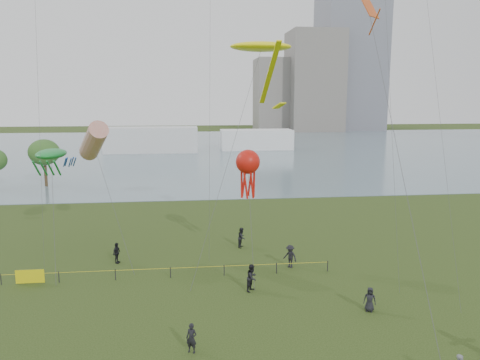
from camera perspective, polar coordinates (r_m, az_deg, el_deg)
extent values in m
cube|color=slate|center=(120.16, -4.78, 3.78)|extent=(400.00, 120.00, 0.08)
cube|color=slate|center=(188.04, 9.02, 11.77)|extent=(20.00, 20.00, 38.00)
cube|color=slate|center=(190.68, 4.36, 10.34)|extent=(16.00, 18.00, 28.00)
cube|color=silver|center=(115.17, -10.73, 4.85)|extent=(22.00, 8.00, 6.00)
cube|color=white|center=(119.14, 2.00, 4.95)|extent=(18.00, 7.00, 5.00)
cylinder|color=#3C2D1B|center=(75.58, -22.59, 0.46)|extent=(0.44, 0.44, 3.18)
ellipsoid|color=#3B6728|center=(75.11, -22.78, 3.14)|extent=(4.52, 4.52, 3.81)
cylinder|color=black|center=(38.16, -27.13, -10.72)|extent=(0.07, 0.07, 0.85)
cylinder|color=black|center=(36.93, -21.21, -10.96)|extent=(0.07, 0.07, 0.85)
cylinder|color=black|center=(36.11, -14.95, -11.08)|extent=(0.07, 0.07, 0.85)
cylinder|color=black|center=(35.73, -8.48, -11.08)|extent=(0.07, 0.07, 0.85)
cylinder|color=black|center=(35.78, -1.95, -10.93)|extent=(0.07, 0.07, 0.85)
cylinder|color=black|center=(36.28, 4.47, -10.65)|extent=(0.07, 0.07, 0.85)
cylinder|color=black|center=(37.21, 10.63, -10.26)|extent=(0.07, 0.07, 0.85)
cylinder|color=yellow|center=(35.61, -8.49, -10.59)|extent=(24.00, 0.03, 0.03)
cube|color=yellow|center=(37.45, -24.23, -10.67)|extent=(2.00, 0.04, 1.00)
imported|color=black|center=(33.00, 1.48, -11.81)|extent=(1.13, 1.17, 1.91)
imported|color=black|center=(37.41, 6.13, -9.23)|extent=(1.30, 1.33, 1.83)
imported|color=black|center=(39.42, -14.80, -8.60)|extent=(0.76, 1.08, 1.70)
imported|color=black|center=(31.26, 15.54, -13.84)|extent=(0.89, 0.75, 1.56)
imported|color=black|center=(25.99, -5.93, -18.64)|extent=(0.69, 0.59, 1.61)
imported|color=black|center=(41.99, 0.21, -7.02)|extent=(0.98, 1.08, 1.79)
cylinder|color=#3F3F42|center=(34.88, -1.48, 2.42)|extent=(6.02, 7.53, 17.22)
ellipsoid|color=#FFF40D|center=(38.84, 2.55, 15.93)|extent=(4.97, 3.11, 0.78)
cube|color=#FFF40D|center=(34.53, 3.62, 12.65)|extent=(0.36, 6.98, 4.09)
cube|color=#FFF40D|center=(30.77, 4.81, 9.03)|extent=(0.95, 0.95, 0.42)
cylinder|color=#3F3F42|center=(39.05, -15.24, -2.82)|extent=(3.82, 6.77, 9.55)
cylinder|color=red|center=(41.93, -17.41, 4.54)|extent=(3.49, 4.97, 3.68)
cylinder|color=#1841A9|center=(41.23, -19.52, 2.10)|extent=(0.60, 1.13, 0.88)
cylinder|color=#1841A9|center=(41.66, -19.77, 2.16)|extent=(0.60, 1.13, 0.88)
cylinder|color=#1841A9|center=(41.63, -20.42, 2.11)|extent=(0.60, 1.13, 0.88)
cylinder|color=#1841A9|center=(41.18, -20.57, 2.02)|extent=(0.60, 1.13, 0.88)
cylinder|color=#1841A9|center=(40.93, -20.01, 2.01)|extent=(0.60, 1.13, 0.88)
cylinder|color=#3F3F42|center=(39.53, -21.79, -3.84)|extent=(2.11, 8.56, 8.48)
ellipsoid|color=#177F2E|center=(43.14, -22.02, 2.98)|extent=(2.37, 4.27, 0.83)
cylinder|color=#177F2E|center=(41.97, -23.55, 1.31)|extent=(0.16, 1.79, 1.54)
cylinder|color=#177F2E|center=(41.81, -22.83, 1.33)|extent=(0.16, 1.79, 1.54)
cylinder|color=#177F2E|center=(41.66, -22.11, 1.35)|extent=(0.16, 1.79, 1.54)
cylinder|color=#177F2E|center=(41.51, -21.38, 1.37)|extent=(0.16, 1.79, 1.54)
cylinder|color=#3F3F42|center=(34.95, 1.36, -5.12)|extent=(0.33, 6.28, 8.19)
sphere|color=red|center=(37.20, 0.97, 2.24)|extent=(1.94, 1.94, 1.94)
cylinder|color=red|center=(37.52, 1.72, -0.17)|extent=(0.18, 0.54, 2.60)
cylinder|color=red|center=(37.90, 1.25, -0.06)|extent=(0.49, 0.36, 2.61)
cylinder|color=red|center=(37.84, 0.50, -0.08)|extent=(0.49, 0.36, 2.61)
cylinder|color=red|center=(37.39, 0.20, -0.20)|extent=(0.18, 0.54, 2.60)
cylinder|color=red|center=(37.00, 0.66, -0.32)|extent=(0.49, 0.36, 2.61)
cylinder|color=red|center=(37.06, 1.43, -0.30)|extent=(0.49, 0.36, 2.61)
cylinder|color=#3F3F42|center=(25.44, 19.28, 0.64)|extent=(0.64, 13.05, 18.70)
cube|color=#D44912|center=(31.69, 15.51, 19.60)|extent=(1.56, 1.56, 1.27)
cylinder|color=#D44912|center=(30.71, 16.07, 18.00)|extent=(0.08, 1.58, 1.35)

